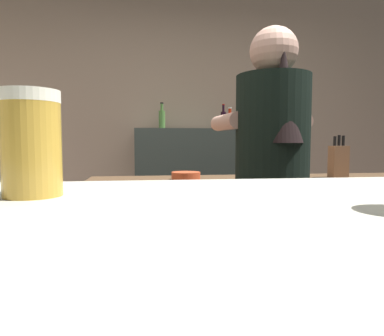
{
  "coord_description": "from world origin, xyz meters",
  "views": [
    {
      "loc": [
        -0.34,
        -1.43,
        1.12
      ],
      "look_at": [
        -0.25,
        -0.75,
        1.07
      ],
      "focal_mm": 32.12,
      "sensor_mm": 36.0,
      "label": 1
    }
  ],
  "objects": [
    {
      "name": "wall_back",
      "position": [
        0.0,
        2.2,
        1.35
      ],
      "size": [
        5.2,
        0.1,
        2.7
      ],
      "primitive_type": "cube",
      "color": "gray",
      "rests_on": "ground"
    },
    {
      "name": "prep_counter",
      "position": [
        0.35,
        0.56,
        0.45
      ],
      "size": [
        2.1,
        0.6,
        0.89
      ],
      "primitive_type": "cube",
      "color": "brown",
      "rests_on": "ground"
    },
    {
      "name": "back_shelf",
      "position": [
        0.03,
        1.92,
        0.62
      ],
      "size": [
        0.97,
        0.36,
        1.25
      ],
      "primitive_type": "cube",
      "color": "#363F39",
      "rests_on": "ground"
    },
    {
      "name": "bartender",
      "position": [
        0.24,
        0.11,
        0.95
      ],
      "size": [
        0.45,
        0.52,
        1.64
      ],
      "rotation": [
        0.0,
        0.0,
        1.65
      ],
      "color": "#37313A",
      "rests_on": "ground"
    },
    {
      "name": "knife_block",
      "position": [
        0.85,
        0.58,
        1.0
      ],
      "size": [
        0.1,
        0.08,
        0.27
      ],
      "color": "#8A5F40",
      "rests_on": "prep_counter"
    },
    {
      "name": "mixing_bowl",
      "position": [
        -0.11,
        0.58,
        0.92
      ],
      "size": [
        0.17,
        0.17,
        0.05
      ],
      "primitive_type": "cylinder",
      "color": "#C54D2B",
      "rests_on": "prep_counter"
    },
    {
      "name": "chefs_knife",
      "position": [
        0.52,
        0.51,
        0.9
      ],
      "size": [
        0.24,
        0.11,
        0.01
      ],
      "primitive_type": "cube",
      "rotation": [
        0.0,
        0.0,
        -0.33
      ],
      "color": "silver",
      "rests_on": "prep_counter"
    },
    {
      "name": "pint_glass_far",
      "position": [
        -0.49,
        -0.95,
        1.12
      ],
      "size": [
        0.08,
        0.08,
        0.14
      ],
      "color": "gold",
      "rests_on": "bar_counter"
    },
    {
      "name": "bottle_olive_oil",
      "position": [
        0.45,
        1.83,
        1.32
      ],
      "size": [
        0.06,
        0.06,
        0.2
      ],
      "color": "red",
      "rests_on": "back_shelf"
    },
    {
      "name": "bottle_soy",
      "position": [
        0.41,
        1.94,
        1.34
      ],
      "size": [
        0.05,
        0.05,
        0.25
      ],
      "color": "black",
      "rests_on": "back_shelf"
    },
    {
      "name": "bottle_vinegar",
      "position": [
        -0.19,
        2.0,
        1.35
      ],
      "size": [
        0.06,
        0.06,
        0.26
      ],
      "color": "#51823C",
      "rests_on": "back_shelf"
    }
  ]
}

